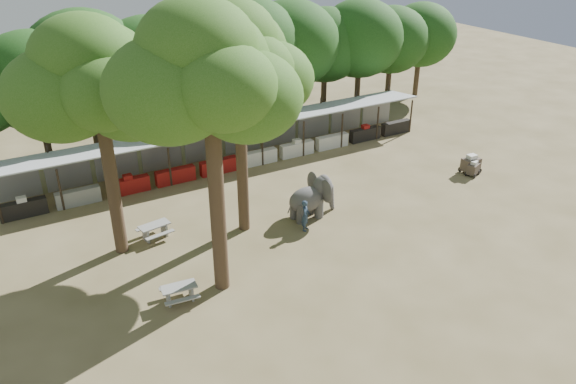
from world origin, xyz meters
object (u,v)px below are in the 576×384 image
picnic_table_near (179,291)px  picnic_table_far (155,229)px  cart_back (473,168)px  elephant (312,197)px  yard_tree_back (233,61)px  cart_front (471,164)px  yard_tree_center (204,76)px  handler (305,215)px  yard_tree_left (92,82)px

picnic_table_near → picnic_table_far: picnic_table_far is taller
cart_back → elephant: bearing=155.3°
yard_tree_back → picnic_table_far: (-4.11, 1.14, -8.05)m
cart_front → cart_back: size_ratio=1.12×
yard_tree_center → picnic_table_far: bearing=102.2°
handler → picnic_table_far: 7.51m
elephant → cart_back: size_ratio=2.58×
yard_tree_left → handler: size_ratio=6.67×
yard_tree_back → picnic_table_near: yard_tree_back is taller
yard_tree_back → cart_front: size_ratio=9.01×
yard_tree_center → elephant: 11.06m
picnic_table_far → cart_back: bearing=-16.9°
yard_tree_left → yard_tree_back: 6.09m
elephant → handler: (-1.07, -1.08, -0.28)m
yard_tree_left → cart_front: bearing=-5.3°
cart_front → picnic_table_near: bearing=-167.4°
yard_tree_left → cart_front: yard_tree_left is taller
yard_tree_left → picnic_table_near: (1.19, -5.27, -7.73)m
yard_tree_center → cart_front: size_ratio=9.55×
yard_tree_center → cart_front: 20.43m
yard_tree_center → cart_front: bearing=9.4°
yard_tree_left → cart_back: yard_tree_left is taller
elephant → cart_back: elephant is taller
elephant → cart_front: elephant is taller
yard_tree_back → picnic_table_far: bearing=164.5°
picnic_table_near → cart_front: bearing=15.2°
picnic_table_far → elephant: bearing=-23.3°
elephant → picnic_table_near: 9.33m
handler → picnic_table_far: handler is taller
yard_tree_back → cart_back: (15.14, -1.34, -8.08)m
picnic_table_far → cart_front: bearing=-15.7°
cart_front → picnic_table_far: bearing=177.1°
yard_tree_center → picnic_table_far: 10.18m
cart_front → yard_tree_left: bearing=178.0°
cart_front → yard_tree_center: bearing=-167.3°
yard_tree_back → cart_front: (15.28, -0.97, -7.95)m
yard_tree_back → picnic_table_far: 9.11m
yard_tree_left → picnic_table_near: yard_tree_left is taller
yard_tree_back → elephant: (3.82, -0.80, -7.43)m
handler → elephant: bearing=-2.3°
yard_tree_left → yard_tree_back: yard_tree_back is taller
yard_tree_left → handler: 11.80m
yard_tree_back → handler: size_ratio=6.88×
yard_tree_back → elephant: size_ratio=3.91×
handler → cart_front: (12.53, 0.90, -0.24)m
yard_tree_back → picnic_table_near: bearing=-138.4°
picnic_table_near → yard_tree_back: bearing=47.5°
picnic_table_far → cart_back: (19.25, -2.49, -0.03)m
elephant → cart_front: size_ratio=2.30×
picnic_table_near → cart_front: cart_front is taller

